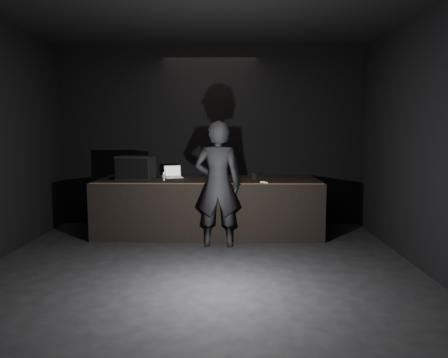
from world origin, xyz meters
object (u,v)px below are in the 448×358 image
(person, at_px, (218,184))
(stage_riser, at_px, (209,206))
(stage_monitor, at_px, (136,168))
(beer_can, at_px, (164,176))
(laptop, at_px, (173,174))

(person, bearing_deg, stage_riser, -77.55)
(stage_monitor, height_order, beer_can, stage_monitor)
(stage_riser, height_order, beer_can, beer_can)
(beer_can, bearing_deg, laptop, 78.26)
(stage_monitor, bearing_deg, laptop, 35.01)
(stage_riser, relative_size, beer_can, 26.94)
(laptop, bearing_deg, person, -71.90)
(stage_riser, height_order, person, person)
(person, bearing_deg, beer_can, -35.30)
(stage_riser, xyz_separation_m, laptop, (-0.68, 0.25, 0.56))
(stage_monitor, distance_m, person, 1.75)
(person, bearing_deg, laptop, -53.14)
(laptop, bearing_deg, beer_can, -119.66)
(stage_monitor, xyz_separation_m, laptop, (0.64, 0.35, -0.16))
(stage_monitor, height_order, laptop, stage_monitor)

